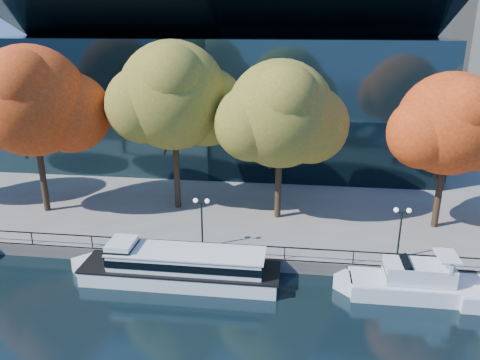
# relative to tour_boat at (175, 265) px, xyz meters

# --- Properties ---
(ground) EXTENTS (160.00, 160.00, 0.00)m
(ground) POSITION_rel_tour_boat_xyz_m (2.73, -0.84, -1.25)
(ground) COLOR black
(ground) RESTS_ON ground
(promenade) EXTENTS (90.00, 67.08, 1.00)m
(promenade) POSITION_rel_tour_boat_xyz_m (2.73, 35.53, -0.75)
(promenade) COLOR slate
(promenade) RESTS_ON ground
(railing) EXTENTS (88.20, 0.08, 0.99)m
(railing) POSITION_rel_tour_boat_xyz_m (2.73, 2.41, 0.69)
(railing) COLOR black
(railing) RESTS_ON promenade
(convention_building) EXTENTS (50.00, 24.57, 21.43)m
(convention_building) POSITION_rel_tour_boat_xyz_m (-1.27, 30.94, 7.25)
(convention_building) COLOR black
(convention_building) RESTS_ON ground
(tour_boat) EXTENTS (15.51, 3.46, 2.94)m
(tour_boat) POSITION_rel_tour_boat_xyz_m (0.00, 0.00, 0.00)
(tour_boat) COLOR silver
(tour_boat) RESTS_ON ground
(cruiser_near) EXTENTS (11.03, 2.84, 3.19)m
(cruiser_near) POSITION_rel_tour_boat_xyz_m (16.83, 0.20, -0.26)
(cruiser_near) COLOR silver
(cruiser_near) RESTS_ON ground
(tree_1) EXTENTS (12.03, 9.87, 15.02)m
(tree_1) POSITION_rel_tour_boat_xyz_m (-14.43, 9.01, 9.75)
(tree_1) COLOR black
(tree_1) RESTS_ON promenade
(tree_2) EXTENTS (12.00, 9.84, 15.35)m
(tree_2) POSITION_rel_tour_boat_xyz_m (-2.49, 11.35, 10.10)
(tree_2) COLOR black
(tree_2) RESTS_ON promenade
(tree_3) EXTENTS (11.40, 9.35, 13.94)m
(tree_3) POSITION_rel_tour_boat_xyz_m (6.99, 10.18, 8.93)
(tree_3) COLOR black
(tree_3) RESTS_ON promenade
(tree_4) EXTENTS (10.36, 8.50, 13.13)m
(tree_4) POSITION_rel_tour_boat_xyz_m (20.51, 9.83, 8.55)
(tree_4) COLOR black
(tree_4) RESTS_ON promenade
(lamp_1) EXTENTS (1.26, 0.36, 4.03)m
(lamp_1) POSITION_rel_tour_boat_xyz_m (1.26, 3.66, 2.73)
(lamp_1) COLOR black
(lamp_1) RESTS_ON promenade
(lamp_2) EXTENTS (1.26, 0.36, 4.03)m
(lamp_2) POSITION_rel_tour_boat_xyz_m (16.08, 3.66, 2.73)
(lamp_2) COLOR black
(lamp_2) RESTS_ON promenade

